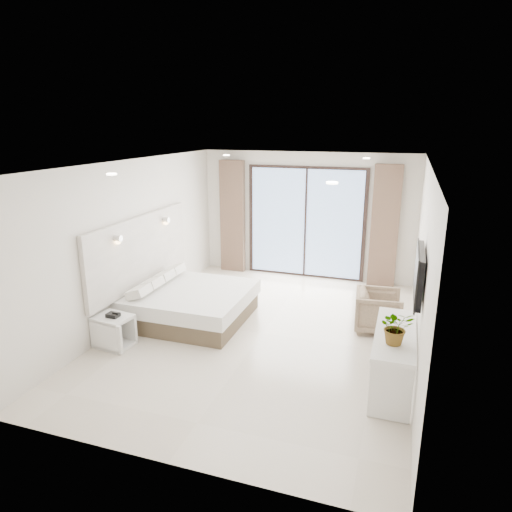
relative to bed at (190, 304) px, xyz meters
The scene contains 8 objects.
ground 1.39m from the bed, ahead, with size 6.20×6.20×0.00m, color beige.
room_shell 1.84m from the bed, 27.41° to the left, with size 4.62×6.22×2.72m.
bed is the anchor object (origin of this frame).
nightstand 1.42m from the bed, 116.94° to the right, with size 0.58×0.50×0.48m.
phone 1.45m from the bed, 115.63° to the right, with size 0.18×0.14×0.06m, color black.
console_desk 3.58m from the bed, 18.23° to the right, with size 0.49×1.57×0.77m.
plant 3.74m from the bed, 22.92° to the right, with size 0.38×0.42×0.33m, color #33662D.
armchair 3.15m from the bed, 10.53° to the left, with size 0.71×0.66×0.73m, color #9C7C66.
Camera 1 is at (2.03, -6.40, 3.25)m, focal length 32.00 mm.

